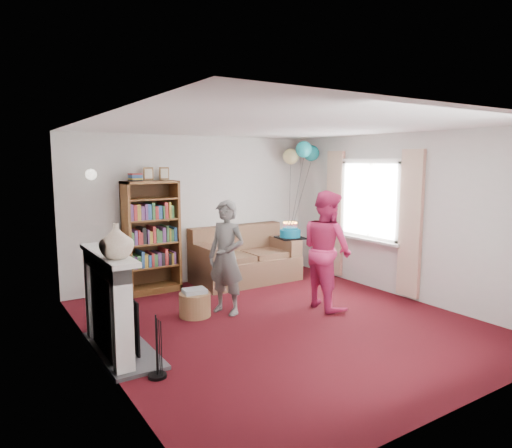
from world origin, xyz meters
TOP-DOWN VIEW (x-y plane):
  - ground at (0.00, 0.00)m, footprint 5.00×5.00m
  - wall_back at (0.00, 2.51)m, footprint 4.50×0.02m
  - wall_left at (-2.26, 0.00)m, footprint 0.02×5.00m
  - wall_right at (2.26, 0.00)m, footprint 0.02×5.00m
  - ceiling at (0.00, 0.00)m, footprint 4.50×5.00m
  - fireplace at (-2.09, 0.19)m, footprint 0.55×1.80m
  - window_bay at (2.21, 0.60)m, footprint 0.14×2.02m
  - wall_sconce at (-1.75, 2.36)m, footprint 0.16×0.23m
  - bookcase at (-0.90, 2.30)m, footprint 0.84×0.42m
  - sofa at (0.69, 2.07)m, footprint 1.78×0.94m
  - wicker_basket at (-0.83, 0.83)m, footprint 0.42×0.42m
  - person_striped at (-0.40, 0.72)m, footprint 0.57×0.67m
  - person_magenta at (0.91, 0.17)m, footprint 0.69×0.86m
  - birthday_cake at (0.32, 0.25)m, footprint 0.34×0.34m
  - balloons at (1.90, 2.01)m, footprint 0.81×0.68m
  - mantel_vase at (-2.12, -0.15)m, footprint 0.34×0.34m

SIDE VIEW (x-z plane):
  - ground at x=0.00m, z-range 0.00..0.00m
  - wicker_basket at x=-0.83m, z-range -0.02..0.36m
  - sofa at x=0.69m, z-range -0.12..0.82m
  - fireplace at x=-2.09m, z-range -0.05..1.07m
  - person_striped at x=-0.40m, z-range 0.00..1.56m
  - person_magenta at x=0.91m, z-range 0.00..1.67m
  - bookcase at x=-0.90m, z-range -0.12..1.86m
  - birthday_cake at x=0.32m, z-range 1.00..1.22m
  - window_bay at x=2.21m, z-range 0.10..2.30m
  - wall_back at x=0.00m, z-range 0.00..2.50m
  - wall_left at x=-2.26m, z-range 0.00..2.50m
  - wall_right at x=2.26m, z-range 0.00..2.50m
  - mantel_vase at x=-2.12m, z-range 1.12..1.47m
  - wall_sconce at x=-1.75m, z-range 1.80..1.96m
  - balloons at x=1.90m, z-range 1.35..3.09m
  - ceiling at x=0.00m, z-range 2.50..2.51m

